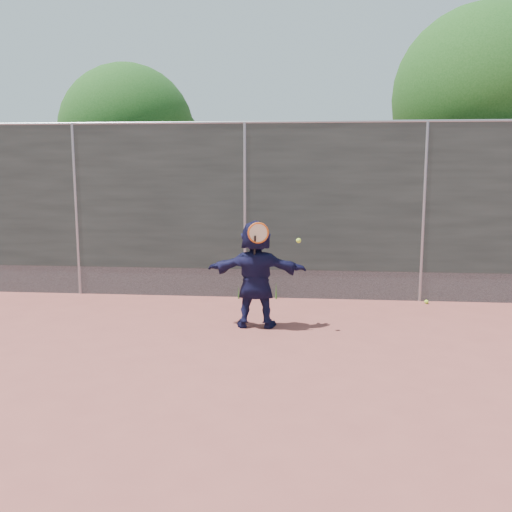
{
  "coord_description": "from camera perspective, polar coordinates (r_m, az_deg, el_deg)",
  "views": [
    {
      "loc": [
        1.12,
        -6.22,
        2.3
      ],
      "look_at": [
        0.36,
        1.69,
        1.02
      ],
      "focal_mm": 40.0,
      "sensor_mm": 36.0,
      "label": 1
    }
  ],
  "objects": [
    {
      "name": "tree_left",
      "position": [
        13.39,
        -12.03,
        11.66
      ],
      "size": [
        3.15,
        3.0,
        4.53
      ],
      "color": "#382314",
      "rests_on": "ground"
    },
    {
      "name": "swing_action",
      "position": [
        7.8,
        0.62,
        2.12
      ],
      "size": [
        0.73,
        0.13,
        0.51
      ],
      "color": "#DD5814",
      "rests_on": "ground"
    },
    {
      "name": "weed_clump",
      "position": [
        9.88,
        0.53,
        -3.55
      ],
      "size": [
        0.68,
        0.07,
        0.3
      ],
      "color": "#387226",
      "rests_on": "ground"
    },
    {
      "name": "tree_right",
      "position": [
        12.54,
        22.64,
        13.89
      ],
      "size": [
        3.78,
        3.6,
        5.39
      ],
      "color": "#382314",
      "rests_on": "ground"
    },
    {
      "name": "ball_ground",
      "position": [
        9.97,
        16.68,
        -4.41
      ],
      "size": [
        0.07,
        0.07,
        0.07
      ],
      "primitive_type": "sphere",
      "color": "#C7F736",
      "rests_on": "ground"
    },
    {
      "name": "fence",
      "position": [
        9.81,
        -1.12,
        4.92
      ],
      "size": [
        20.0,
        0.06,
        3.03
      ],
      "color": "#38423D",
      "rests_on": "ground"
    },
    {
      "name": "ground",
      "position": [
        6.72,
        -4.56,
        -10.91
      ],
      "size": [
        80.0,
        80.0,
        0.0
      ],
      "primitive_type": "plane",
      "color": "#9E4C42",
      "rests_on": "ground"
    },
    {
      "name": "player",
      "position": [
        8.09,
        0.0,
        -1.79
      ],
      "size": [
        1.43,
        0.46,
        1.54
      ],
      "primitive_type": "imported",
      "rotation": [
        0.0,
        0.0,
        3.15
      ],
      "color": "#131436",
      "rests_on": "ground"
    }
  ]
}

